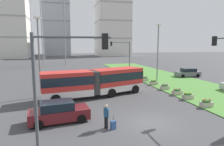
% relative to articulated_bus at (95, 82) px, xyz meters
% --- Properties ---
extents(ground_plane, '(260.00, 260.00, 0.00)m').
position_rel_articulated_bus_xyz_m(ground_plane, '(2.58, -8.65, -1.65)').
color(ground_plane, '#424244').
extents(grass_median, '(10.00, 70.00, 0.08)m').
position_rel_articulated_bus_xyz_m(grass_median, '(13.66, 1.35, -1.61)').
color(grass_median, '#4C8438').
rests_on(grass_median, ground_plane).
extents(articulated_bus, '(11.94, 5.18, 3.00)m').
position_rel_articulated_bus_xyz_m(articulated_bus, '(0.00, 0.00, 0.00)').
color(articulated_bus, red).
rests_on(articulated_bus, ground).
extents(car_navy_sedan, '(4.58, 2.43, 1.58)m').
position_rel_articulated_bus_xyz_m(car_navy_sedan, '(-3.46, 10.19, -0.90)').
color(car_navy_sedan, '#19234C').
rests_on(car_navy_sedan, ground).
extents(car_grey_wagon, '(4.48, 2.18, 1.58)m').
position_rel_articulated_bus_xyz_m(car_grey_wagon, '(18.70, 9.23, -0.90)').
color(car_grey_wagon, slate).
rests_on(car_grey_wagon, ground).
extents(car_maroon_sedan, '(4.58, 2.42, 1.58)m').
position_rel_articulated_bus_xyz_m(car_maroon_sedan, '(-3.96, -6.68, -0.90)').
color(car_maroon_sedan, maroon).
rests_on(car_maroon_sedan, ground).
extents(pedestrian_crossing, '(0.36, 0.55, 1.74)m').
position_rel_articulated_bus_xyz_m(pedestrian_crossing, '(-0.79, -8.83, -0.65)').
color(pedestrian_crossing, black).
rests_on(pedestrian_crossing, ground).
extents(rolling_suitcase, '(0.42, 0.34, 0.97)m').
position_rel_articulated_bus_xyz_m(rolling_suitcase, '(-0.34, -9.03, -1.34)').
color(rolling_suitcase, '#335693').
rests_on(rolling_suitcase, ground).
extents(flower_planter_0, '(1.10, 0.56, 0.74)m').
position_rel_articulated_bus_xyz_m(flower_planter_0, '(9.26, -6.65, -1.23)').
color(flower_planter_0, '#B7AD9E').
rests_on(flower_planter_0, grass_median).
extents(flower_planter_1, '(1.10, 0.56, 0.74)m').
position_rel_articulated_bus_xyz_m(flower_planter_1, '(9.26, -3.90, -1.23)').
color(flower_planter_1, '#B7AD9E').
rests_on(flower_planter_1, grass_median).
extents(flower_planter_2, '(1.10, 0.56, 0.74)m').
position_rel_articulated_bus_xyz_m(flower_planter_2, '(9.26, -1.93, -1.23)').
color(flower_planter_2, '#B7AD9E').
rests_on(flower_planter_2, grass_median).
extents(flower_planter_3, '(1.10, 0.56, 0.74)m').
position_rel_articulated_bus_xyz_m(flower_planter_3, '(9.26, 0.88, -1.23)').
color(flower_planter_3, '#B7AD9E').
rests_on(flower_planter_3, grass_median).
extents(flower_planter_4, '(1.10, 0.56, 0.74)m').
position_rel_articulated_bus_xyz_m(flower_planter_4, '(9.26, 4.00, -1.23)').
color(flower_planter_4, '#B7AD9E').
rests_on(flower_planter_4, grass_median).
extents(flower_planter_5, '(1.10, 0.56, 0.74)m').
position_rel_articulated_bus_xyz_m(flower_planter_5, '(9.26, 7.10, -1.23)').
color(flower_planter_5, '#B7AD9E').
rests_on(flower_planter_5, grass_median).
extents(traffic_light_near_left, '(3.82, 0.28, 6.32)m').
position_rel_articulated_bus_xyz_m(traffic_light_near_left, '(-3.72, -11.65, 2.67)').
color(traffic_light_near_left, '#474C51').
rests_on(traffic_light_near_left, ground).
extents(traffic_light_far_right, '(3.92, 0.28, 6.42)m').
position_rel_articulated_bus_xyz_m(traffic_light_far_right, '(7.63, 13.35, 2.73)').
color(traffic_light_far_right, '#474C51').
rests_on(traffic_light_far_right, ground).
extents(streetlight_left, '(0.70, 0.28, 8.73)m').
position_rel_articulated_bus_xyz_m(streetlight_left, '(-5.92, 1.18, 3.15)').
color(streetlight_left, slate).
rests_on(streetlight_left, ground).
extents(streetlight_median, '(0.70, 0.28, 9.01)m').
position_rel_articulated_bus_xyz_m(streetlight_median, '(11.16, 6.68, 3.29)').
color(streetlight_median, slate).
rests_on(streetlight_median, ground).
extents(apartment_tower_west, '(20.58, 15.71, 43.82)m').
position_rel_articulated_bus_xyz_m(apartment_tower_west, '(-27.42, 76.53, 20.28)').
color(apartment_tower_west, silver).
rests_on(apartment_tower_west, ground).
extents(apartment_tower_westcentre, '(14.63, 18.15, 45.81)m').
position_rel_articulated_bus_xyz_m(apartment_tower_westcentre, '(-5.25, 98.21, 21.27)').
color(apartment_tower_westcentre, '#9EA3AD').
rests_on(apartment_tower_westcentre, ground).
extents(apartment_tower_centre, '(17.10, 18.16, 35.83)m').
position_rel_articulated_bus_xyz_m(apartment_tower_centre, '(24.23, 84.70, 16.28)').
color(apartment_tower_centre, silver).
rests_on(apartment_tower_centre, ground).
extents(transmission_pylon, '(9.00, 6.24, 32.45)m').
position_rel_articulated_bus_xyz_m(transmission_pylon, '(-5.31, 37.23, 16.01)').
color(transmission_pylon, gray).
rests_on(transmission_pylon, ground).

